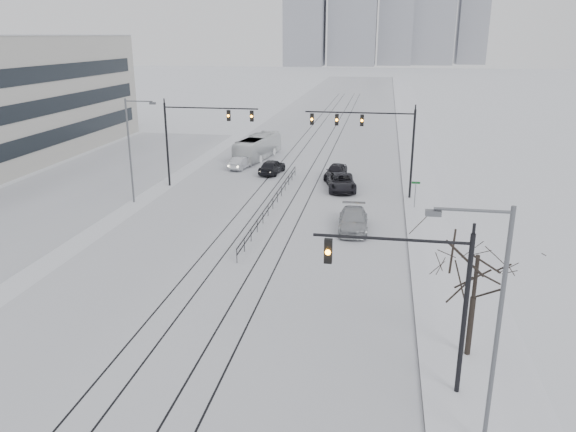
{
  "coord_description": "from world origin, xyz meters",
  "views": [
    {
      "loc": [
        8.9,
        -14.52,
        14.04
      ],
      "look_at": [
        3.25,
        18.55,
        3.2
      ],
      "focal_mm": 35.0,
      "sensor_mm": 36.0,
      "label": 1
    }
  ],
  "objects_px": {
    "sedan_nb_right": "(353,221)",
    "sedan_sb_inner": "(272,167)",
    "sedan_sb_outer": "(241,163)",
    "box_truck": "(258,147)",
    "sedan_nb_far": "(336,171)",
    "sedan_nb_front": "(341,182)",
    "traffic_mast_near": "(424,290)",
    "bare_tree": "(477,266)"
  },
  "relations": [
    {
      "from": "traffic_mast_near",
      "to": "sedan_nb_front",
      "type": "height_order",
      "value": "traffic_mast_near"
    },
    {
      "from": "box_truck",
      "to": "bare_tree",
      "type": "bearing_deg",
      "value": 124.17
    },
    {
      "from": "sedan_nb_front",
      "to": "sedan_nb_far",
      "type": "xyz_separation_m",
      "value": [
        -0.92,
        4.52,
        -0.02
      ]
    },
    {
      "from": "sedan_sb_outer",
      "to": "box_truck",
      "type": "distance_m",
      "value": 5.41
    },
    {
      "from": "traffic_mast_near",
      "to": "bare_tree",
      "type": "xyz_separation_m",
      "value": [
        2.41,
        3.0,
        -0.07
      ]
    },
    {
      "from": "sedan_nb_right",
      "to": "bare_tree",
      "type": "bearing_deg",
      "value": -72.2
    },
    {
      "from": "sedan_sb_inner",
      "to": "sedan_nb_right",
      "type": "bearing_deg",
      "value": 128.18
    },
    {
      "from": "sedan_nb_right",
      "to": "sedan_sb_inner",
      "type": "bearing_deg",
      "value": 117.1
    },
    {
      "from": "traffic_mast_near",
      "to": "sedan_nb_right",
      "type": "distance_m",
      "value": 20.39
    },
    {
      "from": "sedan_nb_far",
      "to": "box_truck",
      "type": "relative_size",
      "value": 0.44
    },
    {
      "from": "bare_tree",
      "to": "box_truck",
      "type": "height_order",
      "value": "bare_tree"
    },
    {
      "from": "traffic_mast_near",
      "to": "box_truck",
      "type": "bearing_deg",
      "value": 110.69
    },
    {
      "from": "traffic_mast_near",
      "to": "sedan_nb_front",
      "type": "relative_size",
      "value": 1.28
    },
    {
      "from": "traffic_mast_near",
      "to": "sedan_nb_far",
      "type": "height_order",
      "value": "traffic_mast_near"
    },
    {
      "from": "box_truck",
      "to": "sedan_sb_inner",
      "type": "bearing_deg",
      "value": 122.85
    },
    {
      "from": "sedan_nb_front",
      "to": "box_truck",
      "type": "distance_m",
      "value": 16.53
    },
    {
      "from": "traffic_mast_near",
      "to": "sedan_nb_front",
      "type": "bearing_deg",
      "value": 100.17
    },
    {
      "from": "sedan_sb_outer",
      "to": "box_truck",
      "type": "height_order",
      "value": "box_truck"
    },
    {
      "from": "box_truck",
      "to": "sedan_sb_outer",
      "type": "bearing_deg",
      "value": 91.53
    },
    {
      "from": "traffic_mast_near",
      "to": "sedan_sb_outer",
      "type": "distance_m",
      "value": 42.09
    },
    {
      "from": "bare_tree",
      "to": "sedan_sb_outer",
      "type": "bearing_deg",
      "value": 119.07
    },
    {
      "from": "sedan_nb_front",
      "to": "box_truck",
      "type": "xyz_separation_m",
      "value": [
        -10.87,
        12.44,
        0.63
      ]
    },
    {
      "from": "sedan_nb_right",
      "to": "box_truck",
      "type": "distance_m",
      "value": 27.04
    },
    {
      "from": "sedan_sb_inner",
      "to": "box_truck",
      "type": "relative_size",
      "value": 0.46
    },
    {
      "from": "sedan_nb_far",
      "to": "box_truck",
      "type": "xyz_separation_m",
      "value": [
        -9.95,
        7.92,
        0.65
      ]
    },
    {
      "from": "sedan_sb_outer",
      "to": "sedan_nb_right",
      "type": "relative_size",
      "value": 0.78
    },
    {
      "from": "traffic_mast_near",
      "to": "sedan_nb_front",
      "type": "xyz_separation_m",
      "value": [
        -5.58,
        31.11,
        -3.8
      ]
    },
    {
      "from": "box_truck",
      "to": "sedan_nb_front",
      "type": "bearing_deg",
      "value": 140.37
    },
    {
      "from": "sedan_sb_inner",
      "to": "sedan_sb_outer",
      "type": "xyz_separation_m",
      "value": [
        -3.85,
        1.85,
        -0.09
      ]
    },
    {
      "from": "sedan_sb_outer",
      "to": "sedan_sb_inner",
      "type": "bearing_deg",
      "value": 164.74
    },
    {
      "from": "sedan_sb_inner",
      "to": "sedan_nb_right",
      "type": "xyz_separation_m",
      "value": [
        9.53,
        -16.71,
        -0.0
      ]
    },
    {
      "from": "sedan_sb_inner",
      "to": "sedan_nb_front",
      "type": "relative_size",
      "value": 0.83
    },
    {
      "from": "sedan_sb_inner",
      "to": "box_truck",
      "type": "xyz_separation_m",
      "value": [
        -3.13,
        7.16,
        0.61
      ]
    },
    {
      "from": "sedan_nb_front",
      "to": "box_truck",
      "type": "relative_size",
      "value": 0.55
    },
    {
      "from": "sedan_sb_outer",
      "to": "sedan_nb_far",
      "type": "relative_size",
      "value": 0.95
    },
    {
      "from": "sedan_sb_inner",
      "to": "sedan_sb_outer",
      "type": "relative_size",
      "value": 1.09
    },
    {
      "from": "bare_tree",
      "to": "sedan_nb_far",
      "type": "xyz_separation_m",
      "value": [
        -8.92,
        32.63,
        -3.75
      ]
    },
    {
      "from": "sedan_sb_inner",
      "to": "sedan_nb_far",
      "type": "height_order",
      "value": "sedan_sb_inner"
    },
    {
      "from": "sedan_sb_inner",
      "to": "bare_tree",
      "type": "bearing_deg",
      "value": 123.71
    },
    {
      "from": "bare_tree",
      "to": "sedan_nb_front",
      "type": "height_order",
      "value": "bare_tree"
    },
    {
      "from": "sedan_nb_far",
      "to": "box_truck",
      "type": "distance_m",
      "value": 12.73
    },
    {
      "from": "traffic_mast_near",
      "to": "sedan_sb_outer",
      "type": "relative_size",
      "value": 1.69
    }
  ]
}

